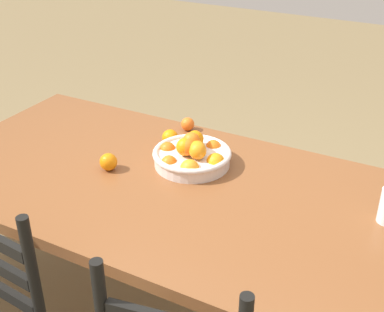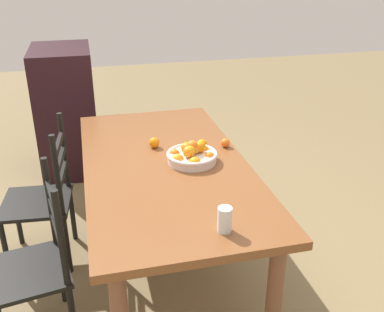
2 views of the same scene
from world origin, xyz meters
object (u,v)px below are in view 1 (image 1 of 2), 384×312
at_px(fruit_bowl, 192,154).
at_px(orange_loose_2, 170,137).
at_px(dining_table, 167,202).
at_px(orange_loose_0, 108,162).
at_px(orange_loose_1, 188,124).

distance_m(fruit_bowl, orange_loose_2, 0.21).
bearing_deg(dining_table, fruit_bowl, -99.03).
bearing_deg(orange_loose_0, fruit_bowl, -145.40).
height_order(fruit_bowl, orange_loose_0, fruit_bowl).
relative_size(fruit_bowl, orange_loose_2, 4.53).
bearing_deg(dining_table, orange_loose_2, -62.65).
distance_m(fruit_bowl, orange_loose_0, 0.34).
xyz_separation_m(fruit_bowl, orange_loose_0, (0.28, 0.19, -0.01)).
distance_m(dining_table, orange_loose_0, 0.29).
bearing_deg(fruit_bowl, orange_loose_2, -33.55).
bearing_deg(fruit_bowl, orange_loose_0, 34.60).
distance_m(orange_loose_1, orange_loose_2, 0.17).
xyz_separation_m(dining_table, orange_loose_1, (0.15, -0.45, 0.12)).
relative_size(dining_table, orange_loose_0, 27.71).
relative_size(fruit_bowl, orange_loose_0, 4.54).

